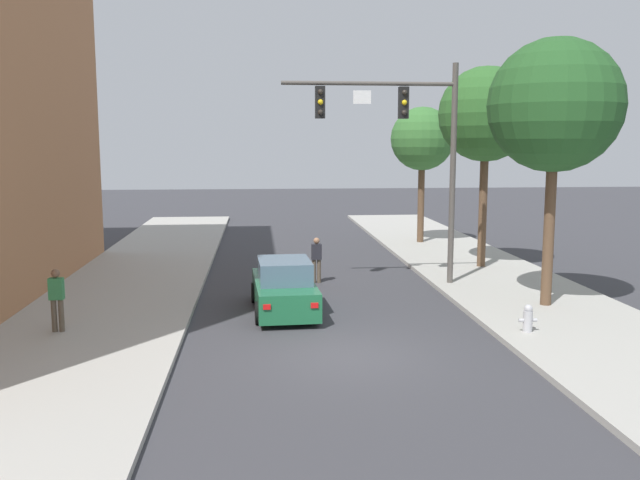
{
  "coord_description": "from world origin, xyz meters",
  "views": [
    {
      "loc": [
        -2.05,
        -15.31,
        4.96
      ],
      "look_at": [
        -0.15,
        5.38,
        2.0
      ],
      "focal_mm": 37.94,
      "sensor_mm": 36.0,
      "label": 1
    }
  ],
  "objects_px": {
    "fire_hydrant": "(528,318)",
    "street_tree_third": "(422,140)",
    "street_tree_nearest": "(555,106)",
    "pedestrian_crossing_road": "(317,258)",
    "traffic_signal_mast": "(406,133)",
    "pedestrian_sidewalk_left_walker": "(57,297)",
    "street_tree_second": "(486,115)",
    "car_lead_green": "(284,288)"
  },
  "relations": [
    {
      "from": "fire_hydrant",
      "to": "street_tree_third",
      "type": "relative_size",
      "value": 0.11
    },
    {
      "from": "street_tree_nearest",
      "to": "pedestrian_crossing_road",
      "type": "bearing_deg",
      "value": 144.99
    },
    {
      "from": "traffic_signal_mast",
      "to": "pedestrian_sidewalk_left_walker",
      "type": "height_order",
      "value": "traffic_signal_mast"
    },
    {
      "from": "fire_hydrant",
      "to": "street_tree_third",
      "type": "xyz_separation_m",
      "value": [
        1.08,
        16.14,
        4.66
      ]
    },
    {
      "from": "fire_hydrant",
      "to": "street_tree_nearest",
      "type": "xyz_separation_m",
      "value": [
        1.72,
        2.83,
        5.53
      ]
    },
    {
      "from": "pedestrian_sidewalk_left_walker",
      "to": "pedestrian_crossing_road",
      "type": "distance_m",
      "value": 9.61
    },
    {
      "from": "pedestrian_sidewalk_left_walker",
      "to": "traffic_signal_mast",
      "type": "bearing_deg",
      "value": 26.91
    },
    {
      "from": "street_tree_second",
      "to": "street_tree_third",
      "type": "xyz_separation_m",
      "value": [
        -0.81,
        6.81,
        -0.89
      ]
    },
    {
      "from": "traffic_signal_mast",
      "to": "pedestrian_sidewalk_left_walker",
      "type": "xyz_separation_m",
      "value": [
        -10.19,
        -5.17,
        -4.25
      ]
    },
    {
      "from": "traffic_signal_mast",
      "to": "street_tree_third",
      "type": "height_order",
      "value": "traffic_signal_mast"
    },
    {
      "from": "pedestrian_sidewalk_left_walker",
      "to": "street_tree_second",
      "type": "relative_size",
      "value": 0.21
    },
    {
      "from": "street_tree_second",
      "to": "pedestrian_sidewalk_left_walker",
      "type": "bearing_deg",
      "value": -149.57
    },
    {
      "from": "car_lead_green",
      "to": "pedestrian_crossing_road",
      "type": "xyz_separation_m",
      "value": [
        1.33,
        4.19,
        0.19
      ]
    },
    {
      "from": "traffic_signal_mast",
      "to": "pedestrian_sidewalk_left_walker",
      "type": "distance_m",
      "value": 12.19
    },
    {
      "from": "street_tree_second",
      "to": "street_tree_third",
      "type": "distance_m",
      "value": 6.92
    },
    {
      "from": "traffic_signal_mast",
      "to": "street_tree_second",
      "type": "xyz_separation_m",
      "value": [
        3.78,
        3.04,
        0.75
      ]
    },
    {
      "from": "street_tree_nearest",
      "to": "street_tree_third",
      "type": "xyz_separation_m",
      "value": [
        -0.64,
        13.31,
        -0.87
      ]
    },
    {
      "from": "pedestrian_crossing_road",
      "to": "street_tree_second",
      "type": "height_order",
      "value": "street_tree_second"
    },
    {
      "from": "car_lead_green",
      "to": "pedestrian_crossing_road",
      "type": "bearing_deg",
      "value": 72.42
    },
    {
      "from": "traffic_signal_mast",
      "to": "pedestrian_crossing_road",
      "type": "xyz_separation_m",
      "value": [
        -2.94,
        1.13,
        -4.4
      ]
    },
    {
      "from": "car_lead_green",
      "to": "street_tree_nearest",
      "type": "relative_size",
      "value": 0.55
    },
    {
      "from": "pedestrian_crossing_road",
      "to": "street_tree_nearest",
      "type": "distance_m",
      "value": 9.5
    },
    {
      "from": "pedestrian_crossing_road",
      "to": "street_tree_second",
      "type": "relative_size",
      "value": 0.21
    },
    {
      "from": "car_lead_green",
      "to": "pedestrian_sidewalk_left_walker",
      "type": "height_order",
      "value": "pedestrian_sidewalk_left_walker"
    },
    {
      "from": "traffic_signal_mast",
      "to": "pedestrian_crossing_road",
      "type": "distance_m",
      "value": 5.41
    },
    {
      "from": "street_tree_nearest",
      "to": "car_lead_green",
      "type": "bearing_deg",
      "value": 177.14
    },
    {
      "from": "pedestrian_sidewalk_left_walker",
      "to": "street_tree_nearest",
      "type": "relative_size",
      "value": 0.21
    },
    {
      "from": "pedestrian_crossing_road",
      "to": "street_tree_second",
      "type": "xyz_separation_m",
      "value": [
        6.72,
        1.91,
        5.15
      ]
    },
    {
      "from": "pedestrian_crossing_road",
      "to": "street_tree_second",
      "type": "distance_m",
      "value": 8.68
    },
    {
      "from": "pedestrian_sidewalk_left_walker",
      "to": "pedestrian_crossing_road",
      "type": "bearing_deg",
      "value": 40.98
    },
    {
      "from": "street_tree_third",
      "to": "car_lead_green",
      "type": "bearing_deg",
      "value": -119.27
    },
    {
      "from": "car_lead_green",
      "to": "pedestrian_crossing_road",
      "type": "height_order",
      "value": "pedestrian_crossing_road"
    },
    {
      "from": "pedestrian_sidewalk_left_walker",
      "to": "street_tree_second",
      "type": "xyz_separation_m",
      "value": [
        13.97,
        8.21,
        5.0
      ]
    },
    {
      "from": "fire_hydrant",
      "to": "street_tree_third",
      "type": "distance_m",
      "value": 16.84
    },
    {
      "from": "car_lead_green",
      "to": "pedestrian_sidewalk_left_walker",
      "type": "xyz_separation_m",
      "value": [
        -5.92,
        -2.1,
        0.34
      ]
    },
    {
      "from": "car_lead_green",
      "to": "fire_hydrant",
      "type": "xyz_separation_m",
      "value": [
        6.16,
        -3.22,
        -0.22
      ]
    },
    {
      "from": "street_tree_nearest",
      "to": "traffic_signal_mast",
      "type": "bearing_deg",
      "value": 136.22
    },
    {
      "from": "traffic_signal_mast",
      "to": "street_tree_nearest",
      "type": "distance_m",
      "value": 5.06
    },
    {
      "from": "traffic_signal_mast",
      "to": "car_lead_green",
      "type": "xyz_separation_m",
      "value": [
        -4.27,
        -3.07,
        -4.59
      ]
    },
    {
      "from": "pedestrian_sidewalk_left_walker",
      "to": "car_lead_green",
      "type": "bearing_deg",
      "value": 19.55
    },
    {
      "from": "car_lead_green",
      "to": "street_tree_second",
      "type": "bearing_deg",
      "value": 37.17
    },
    {
      "from": "fire_hydrant",
      "to": "street_tree_nearest",
      "type": "distance_m",
      "value": 6.45
    }
  ]
}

